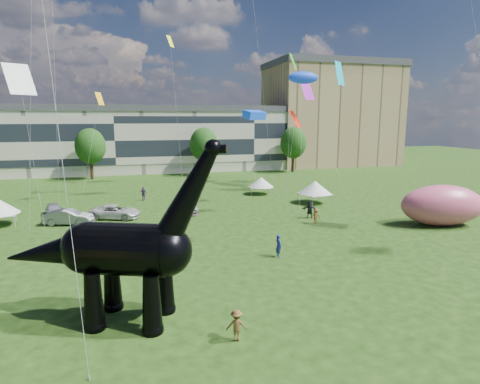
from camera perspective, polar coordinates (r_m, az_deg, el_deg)
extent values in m
plane|color=#16330C|center=(24.40, -1.98, -15.35)|extent=(220.00, 220.00, 0.00)
cube|color=beige|center=(83.60, -17.22, 6.83)|extent=(78.00, 11.00, 12.00)
cube|color=tan|center=(97.38, 12.67, 10.44)|extent=(28.00, 18.00, 22.00)
cylinder|color=#382314|center=(75.30, -20.32, 2.93)|extent=(0.56, 0.56, 3.20)
ellipsoid|color=#14380F|center=(74.88, -20.55, 6.51)|extent=(5.20, 5.20, 6.24)
cylinder|color=#382314|center=(76.06, -5.14, 3.61)|extent=(0.56, 0.56, 3.20)
ellipsoid|color=#14380F|center=(75.65, -5.20, 7.16)|extent=(5.20, 5.20, 6.24)
cylinder|color=#382314|center=(81.08, 7.52, 3.99)|extent=(0.56, 0.56, 3.20)
ellipsoid|color=#14380F|center=(80.69, 7.60, 7.32)|extent=(5.20, 5.20, 6.24)
cone|color=black|center=(22.24, -20.11, -14.38)|extent=(1.36, 1.36, 3.04)
sphere|color=black|center=(22.82, -19.89, -17.44)|extent=(1.11, 1.11, 1.11)
cone|color=black|center=(24.07, -17.71, -12.28)|extent=(1.36, 1.36, 3.04)
sphere|color=black|center=(24.61, -17.53, -15.16)|extent=(1.11, 1.11, 1.11)
cone|color=black|center=(21.12, -12.43, -15.34)|extent=(1.36, 1.36, 3.04)
sphere|color=black|center=(21.73, -12.29, -18.52)|extent=(1.11, 1.11, 1.11)
cone|color=black|center=(23.04, -10.61, -13.00)|extent=(1.36, 1.36, 3.04)
sphere|color=black|center=(23.60, -10.49, -15.98)|extent=(1.11, 1.11, 1.11)
cylinder|color=black|center=(21.73, -15.82, -7.83)|extent=(4.96, 4.11, 2.74)
sphere|color=black|center=(22.61, -20.86, -7.41)|extent=(2.74, 2.74, 2.74)
sphere|color=black|center=(21.03, -10.39, -8.21)|extent=(2.64, 2.64, 2.64)
cone|color=black|center=(19.97, -7.27, -0.41)|extent=(4.11, 2.81, 5.37)
sphere|color=black|center=(19.41, -3.85, 6.27)|extent=(0.85, 0.85, 0.85)
cylinder|color=black|center=(19.36, -2.96, 6.12)|extent=(0.82, 0.67, 0.45)
cone|color=black|center=(23.73, -25.34, -7.76)|extent=(5.77, 3.95, 2.98)
imported|color=silver|center=(48.82, -24.99, -2.28)|extent=(2.42, 4.25, 1.36)
imported|color=slate|center=(44.10, -23.20, -3.29)|extent=(5.02, 2.79, 1.57)
imported|color=silver|center=(45.05, -17.30, -2.70)|extent=(5.80, 4.15, 1.47)
imported|color=#595960|center=(46.40, -7.32, -1.90)|extent=(2.80, 5.46, 1.52)
cube|color=silver|center=(51.59, 10.57, -0.26)|extent=(3.92, 3.92, 0.13)
cone|color=silver|center=(51.44, 10.60, 0.68)|extent=(4.96, 4.96, 1.61)
cylinder|color=#999999|center=(49.62, 10.31, -1.37)|extent=(0.06, 0.06, 1.18)
cylinder|color=#999999|center=(51.55, 12.90, -1.02)|extent=(0.06, 0.06, 1.18)
cylinder|color=#999999|center=(51.93, 8.21, -0.78)|extent=(0.06, 0.06, 1.18)
cylinder|color=#999999|center=(53.78, 10.77, -0.47)|extent=(0.06, 0.06, 1.18)
cube|color=silver|center=(56.73, 2.99, 0.70)|extent=(3.48, 3.48, 0.11)
cone|color=silver|center=(56.61, 3.00, 1.44)|extent=(4.40, 4.40, 1.39)
cylinder|color=#999999|center=(55.55, 1.66, -0.03)|extent=(0.06, 0.06, 1.02)
cylinder|color=#999999|center=(55.57, 4.33, -0.05)|extent=(0.06, 0.06, 1.02)
cylinder|color=#999999|center=(58.09, 1.70, 0.43)|extent=(0.06, 0.06, 1.02)
cylinder|color=#999999|center=(58.11, 4.25, 0.41)|extent=(0.06, 0.06, 1.02)
cylinder|color=#999999|center=(45.22, -29.36, -3.71)|extent=(0.07, 0.07, 1.21)
cylinder|color=#999999|center=(48.22, -29.27, -2.89)|extent=(0.07, 0.07, 1.21)
ellipsoid|color=#DF577D|center=(44.86, 26.81, -1.69)|extent=(8.95, 5.92, 4.11)
imported|color=navy|center=(31.45, 5.50, -7.61)|extent=(0.53, 0.71, 1.79)
imported|color=#4F2E69|center=(53.90, -13.59, -0.22)|extent=(1.14, 0.92, 1.81)
imported|color=maroon|center=(36.39, -18.28, -5.50)|extent=(0.88, 1.07, 1.89)
imported|color=black|center=(43.83, 9.90, -2.46)|extent=(1.80, 1.26, 1.87)
imported|color=brown|center=(41.59, 10.74, -3.39)|extent=(1.13, 0.79, 1.60)
imported|color=brown|center=(20.36, -0.50, -18.42)|extent=(1.13, 0.82, 1.58)
plane|color=red|center=(60.89, 7.88, 10.26)|extent=(3.08, 3.13, 2.47)
plane|color=#ECB113|center=(56.50, -19.33, 12.42)|extent=(1.33, 1.77, 1.66)
plane|color=silver|center=(45.60, -28.88, 13.89)|extent=(3.76, 3.29, 3.03)
cube|color=blue|center=(67.83, 2.09, 10.90)|extent=(4.53, 3.87, 1.67)
plane|color=green|center=(59.19, 7.58, 17.90)|extent=(2.04, 2.47, 2.22)
plane|color=purple|center=(61.44, 9.58, 14.05)|extent=(3.29, 2.48, 2.76)
plane|color=#0C9FC0|center=(64.31, 14.00, 16.06)|extent=(3.19, 2.87, 3.49)
plane|color=#FDFA15|center=(61.57, -9.89, 20.37)|extent=(1.42, 1.74, 1.60)
ellipsoid|color=#1337CF|center=(47.37, 8.99, 15.77)|extent=(3.68, 3.57, 1.38)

